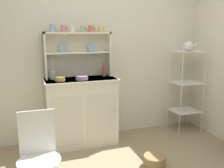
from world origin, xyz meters
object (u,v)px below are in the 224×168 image
Objects in this scene: hutch_cabinet at (81,111)px; hutch_shelf_unit at (78,51)px; jam_bottle at (104,71)px; floor_basket at (155,161)px; wire_chair at (38,151)px; utensil_jar at (53,75)px; cup_sky_0 at (52,28)px; bakers_rack at (186,82)px; porcelain_teapot at (188,46)px; bowl_mixing_large at (60,79)px.

hutch_shelf_unit is (0.00, 0.16, 0.80)m from hutch_cabinet.
floor_basket is at bearing -72.10° from jam_bottle.
hutch_shelf_unit is at bearing 38.16° from wire_chair.
utensil_jar is at bearing 51.38° from wire_chair.
hutch_cabinet is 0.81m from hutch_shelf_unit.
cup_sky_0 is 0.38× the size of utensil_jar.
porcelain_teapot is at bearing 180.00° from bakers_rack.
porcelain_teapot reaches higher than wire_chair.
jam_bottle is at bearing 107.90° from floor_basket.
utensil_jar is 1.11× the size of porcelain_teapot.
jam_bottle reaches higher than hutch_cabinet.
utensil_jar reaches higher than hutch_cabinet.
utensil_jar is at bearing 136.85° from floor_basket.
hutch_cabinet is 1.14m from cup_sky_0.
utensil_jar is (-1.95, 0.12, 0.19)m from bakers_rack.
bowl_mixing_large is 0.52× the size of utensil_jar.
utensil_jar is (-0.35, -0.08, -0.29)m from hutch_shelf_unit.
bakers_rack reaches higher than wire_chair.
cup_sky_0 is (-1.93, 0.17, 0.78)m from bakers_rack.
porcelain_teapot reaches higher than floor_basket.
hutch_cabinet is at bearing 178.35° from porcelain_teapot.
wire_chair is 2.57m from porcelain_teapot.
bowl_mixing_large is at bearing -165.07° from hutch_cabinet.
floor_basket is at bearing -57.38° from hutch_shelf_unit.
jam_bottle is at bearing 14.37° from bowl_mixing_large.
floor_basket is at bearing -139.41° from bakers_rack.
bakers_rack is at bearing -0.68° from wire_chair.
floor_basket is at bearing -52.77° from hutch_cabinet.
cup_sky_0 reaches higher than floor_basket.
hutch_shelf_unit is at bearing 13.49° from utensil_jar.
utensil_jar reaches higher than jam_bottle.
bakers_rack is (1.60, -0.21, -0.48)m from hutch_shelf_unit.
porcelain_teapot is at bearing 40.63° from floor_basket.
wire_chair is at bearing -154.29° from porcelain_teapot.
hutch_shelf_unit is at bearing 122.62° from floor_basket.
wire_chair is (-0.60, -1.27, -0.74)m from hutch_shelf_unit.
hutch_shelf_unit is 1.69m from bakers_rack.
hutch_shelf_unit is 4.83× the size of jam_bottle.
porcelain_teapot is (1.88, 0.03, 0.37)m from bowl_mixing_large.
hutch_shelf_unit reaches higher than bowl_mixing_large.
bowl_mixing_large is at bearing -165.63° from jam_bottle.
utensil_jar reaches higher than bowl_mixing_large.
porcelain_teapot is at bearing 0.83° from bowl_mixing_large.
hutch_shelf_unit is 1.70m from floor_basket.
floor_basket is 2.64× the size of cup_sky_0.
hutch_shelf_unit is at bearing 167.85° from jam_bottle.
hutch_cabinet is 0.76× the size of bakers_rack.
porcelain_teapot is at bearing -5.00° from cup_sky_0.
porcelain_teapot is (1.95, -0.12, 0.34)m from utensil_jar.
jam_bottle reaches higher than bowl_mixing_large.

